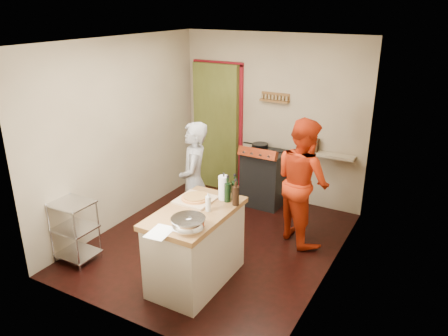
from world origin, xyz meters
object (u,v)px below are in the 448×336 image
at_px(stove, 264,177).
at_px(wire_shelving, 74,229).
at_px(island, 196,245).
at_px(person_stripe, 194,182).
at_px(person_red, 303,181).

distance_m(stove, wire_shelving, 2.94).
bearing_deg(stove, island, -85.14).
distance_m(wire_shelving, island, 1.56).
relative_size(wire_shelving, person_stripe, 0.50).
xyz_separation_m(wire_shelving, person_stripe, (0.95, 1.22, 0.36)).
bearing_deg(island, person_red, 65.41).
distance_m(stove, person_stripe, 1.50).
bearing_deg(stove, person_red, -41.10).
xyz_separation_m(stove, wire_shelving, (-1.33, -2.62, -0.01)).
distance_m(person_stripe, person_red, 1.41).
bearing_deg(wire_shelving, person_red, 40.10).
distance_m(stove, person_red, 1.23).
bearing_deg(wire_shelving, person_stripe, 52.12).
height_order(island, person_stripe, person_stripe).
xyz_separation_m(island, person_red, (0.69, 1.50, 0.36)).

